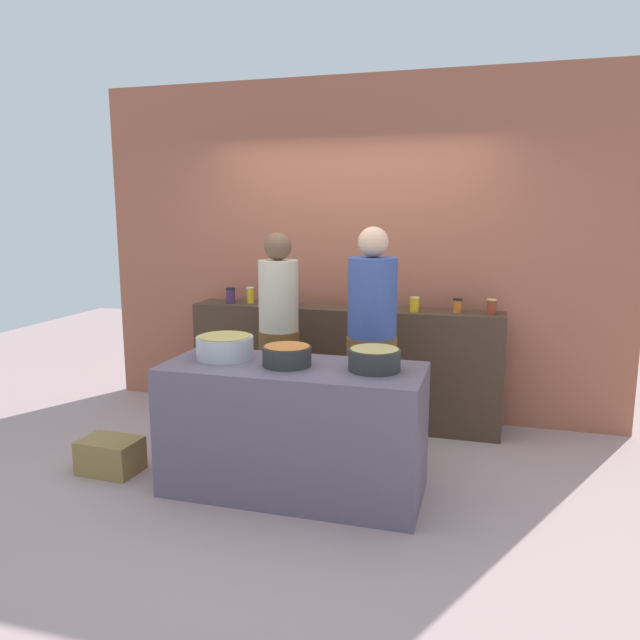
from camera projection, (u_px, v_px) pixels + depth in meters
The scene contains 18 objects.
ground at pixel (307, 472), 4.35m from camera, with size 12.00×12.00×0.00m, color #AC9090.
storefront_wall at pixel (353, 250), 5.45m from camera, with size 4.80×0.12×3.00m, color #A75C45.
display_shelf at pixel (343, 365), 5.30m from camera, with size 2.70×0.36×1.03m, color #443123.
prep_table at pixel (293, 429), 3.98m from camera, with size 1.70×0.70×0.86m, color #5D5364.
preserve_jar_0 at pixel (231, 295), 5.42m from camera, with size 0.09×0.09×0.14m.
preserve_jar_1 at pixel (250, 295), 5.44m from camera, with size 0.07×0.07×0.15m.
preserve_jar_2 at pixel (282, 297), 5.29m from camera, with size 0.07×0.07×0.14m.
preserve_jar_3 at pixel (294, 300), 5.25m from camera, with size 0.07×0.07×0.12m.
preserve_jar_4 at pixel (365, 301), 5.14m from camera, with size 0.07×0.07×0.13m.
preserve_jar_5 at pixel (414, 304), 4.97m from camera, with size 0.08×0.08×0.12m.
preserve_jar_6 at pixel (458, 305), 4.95m from camera, with size 0.08×0.08×0.11m.
preserve_jar_7 at pixel (492, 307), 4.86m from camera, with size 0.08×0.08×0.12m.
cooking_pot_left at pixel (225, 347), 4.10m from camera, with size 0.39×0.39×0.15m.
cooking_pot_center at pixel (287, 356), 3.90m from camera, with size 0.32×0.32×0.13m.
cooking_pot_right at pixel (374, 360), 3.78m from camera, with size 0.33×0.33×0.14m.
cook_with_tongs at pixel (279, 348), 4.82m from camera, with size 0.33×0.33×1.69m.
cook_in_cap at pixel (371, 357), 4.44m from camera, with size 0.37×0.37×1.74m.
bread_crate at pixel (110, 456), 4.33m from camera, with size 0.41×0.29×0.24m, color olive.
Camera 1 is at (1.21, -3.90, 1.85)m, focal length 33.92 mm.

